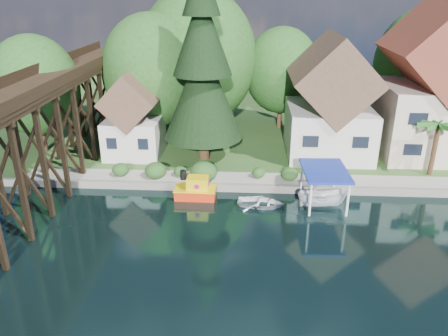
{
  "coord_description": "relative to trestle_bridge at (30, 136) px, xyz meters",
  "views": [
    {
      "loc": [
        -0.39,
        -23.56,
        15.25
      ],
      "look_at": [
        -2.14,
        6.0,
        2.84
      ],
      "focal_mm": 35.0,
      "sensor_mm": 36.0,
      "label": 1
    }
  ],
  "objects": [
    {
      "name": "shrubs",
      "position": [
        11.4,
        4.09,
        -4.12
      ],
      "size": [
        15.76,
        2.47,
        1.7
      ],
      "color": "#1E4218",
      "rests_on": "bank"
    },
    {
      "name": "boat_white_a",
      "position": [
        16.65,
        0.41,
        -4.99
      ],
      "size": [
        3.78,
        2.91,
        0.73
      ],
      "primitive_type": "imported",
      "rotation": [
        0.0,
        0.0,
        1.45
      ],
      "color": "white",
      "rests_on": "ground"
    },
    {
      "name": "bank",
      "position": [
        16.0,
        28.83,
        -5.1
      ],
      "size": [
        140.0,
        52.0,
        0.5
      ],
      "primitive_type": "cube",
      "color": "#294D1F",
      "rests_on": "ground"
    },
    {
      "name": "seawall",
      "position": [
        20.0,
        2.83,
        -5.04
      ],
      "size": [
        60.0,
        0.4,
        0.62
      ],
      "primitive_type": "cube",
      "color": "slate",
      "rests_on": "ground"
    },
    {
      "name": "tugboat",
      "position": [
        11.64,
        1.52,
        -4.66
      ],
      "size": [
        3.22,
        1.81,
        2.31
      ],
      "color": "red",
      "rests_on": "ground"
    },
    {
      "name": "conifer",
      "position": [
        11.56,
        8.61,
        3.46
      ],
      "size": [
        7.01,
        7.01,
        17.26
      ],
      "color": "#382314",
      "rests_on": "bank"
    },
    {
      "name": "boat_canopy",
      "position": [
        21.2,
        0.65,
        -4.08
      ],
      "size": [
        3.77,
        4.72,
        2.96
      ],
      "color": "white",
      "rests_on": "ground"
    },
    {
      "name": "promenade",
      "position": [
        22.0,
        4.13,
        -4.82
      ],
      "size": [
        50.0,
        2.6,
        0.06
      ],
      "primitive_type": "cube",
      "color": "gray",
      "rests_on": "bank"
    },
    {
      "name": "palm_tree",
      "position": [
        30.96,
        6.06,
        -0.69
      ],
      "size": [
        4.27,
        4.27,
        4.76
      ],
      "color": "#382314",
      "rests_on": "bank"
    },
    {
      "name": "house_left",
      "position": [
        23.0,
        10.83,
        -0.21
      ],
      "size": [
        7.64,
        8.64,
        11.02
      ],
      "color": "beige",
      "rests_on": "bank"
    },
    {
      "name": "bg_trees",
      "position": [
        17.0,
        16.08,
        1.94
      ],
      "size": [
        49.9,
        13.3,
        10.57
      ],
      "color": "#382314",
      "rests_on": "bank"
    },
    {
      "name": "ground",
      "position": [
        16.0,
        -5.17,
        -5.35
      ],
      "size": [
        140.0,
        140.0,
        0.0
      ],
      "primitive_type": "plane",
      "color": "black",
      "rests_on": "ground"
    },
    {
      "name": "trestle_bridge",
      "position": [
        0.0,
        0.0,
        0.0
      ],
      "size": [
        4.12,
        44.18,
        9.3
      ],
      "color": "black",
      "rests_on": "ground"
    },
    {
      "name": "shed",
      "position": [
        5.0,
        9.33,
        -1.52
      ],
      "size": [
        5.09,
        5.4,
        7.85
      ],
      "color": "beige",
      "rests_on": "bank"
    },
    {
      "name": "house_center",
      "position": [
        32.0,
        11.33,
        1.07
      ],
      "size": [
        8.65,
        9.18,
        13.89
      ],
      "color": "beige",
      "rests_on": "bank"
    }
  ]
}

